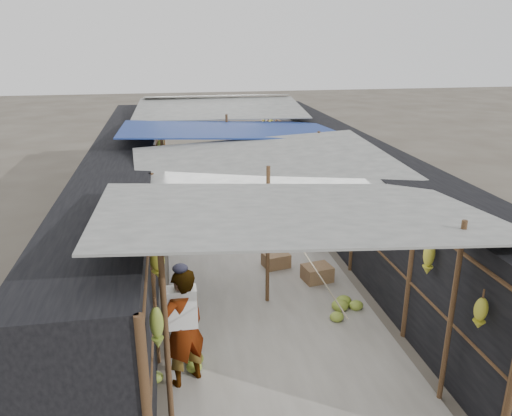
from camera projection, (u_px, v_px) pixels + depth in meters
ground at (312, 415)px, 6.52m from camera, size 80.00×80.00×0.00m
aisle_slab at (240, 232)px, 12.56m from camera, size 3.60×16.00×0.02m
stall_left at (126, 195)px, 11.75m from camera, size 1.40×15.00×2.30m
stall_right at (345, 184)px, 12.64m from camera, size 1.40×15.00×2.30m
crate_near at (276, 260)px, 10.64m from camera, size 0.61×0.53×0.32m
crate_mid at (317, 273)px, 10.03m from camera, size 0.62×0.53×0.33m
crate_back at (202, 188)px, 15.69m from camera, size 0.59×0.54×0.31m
black_basin at (275, 188)px, 15.94m from camera, size 0.64×0.64×0.19m
vendor_elderly at (183, 328)px, 6.85m from camera, size 0.78×0.70×1.78m
shopper_blue at (222, 175)px, 14.74m from camera, size 0.92×0.81×1.62m
vendor_seated at (309, 227)px, 11.58m from camera, size 0.45×0.67×0.98m
market_canopy at (238, 135)px, 12.09m from camera, size 5.62×15.20×2.77m
hanging_bananas at (239, 167)px, 12.02m from camera, size 3.96×13.71×0.77m
floor_bananas at (229, 234)px, 12.08m from camera, size 3.79×10.88×0.34m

